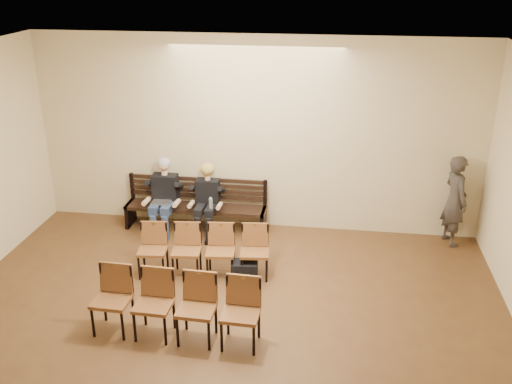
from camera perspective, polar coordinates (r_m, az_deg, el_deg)
room_walls at (r=6.00m, az=-5.89°, el=1.47°), size 8.02×10.01×3.51m
bench at (r=10.59m, az=-6.02°, el=-2.53°), size 2.60×0.90×0.45m
seated_man at (r=10.44m, az=-9.18°, el=-0.37°), size 0.56×0.78×1.35m
seated_woman at (r=10.27m, az=-4.91°, el=-1.02°), size 0.51×0.71×1.19m
laptop at (r=10.37m, az=-9.49°, el=-1.18°), size 0.38×0.32×0.24m
water_bottle at (r=10.06m, az=-4.52°, el=-1.77°), size 0.07×0.07×0.21m
bag at (r=8.97m, az=-1.15°, el=-7.85°), size 0.43×0.31×0.30m
passerby at (r=10.32m, az=19.36°, el=-0.18°), size 0.64×0.78×1.85m
chair_row_front at (r=8.97m, az=-5.29°, el=-5.96°), size 2.08×0.67×0.84m
chair_row_back at (r=7.62m, az=-8.12°, el=-11.38°), size 2.23×0.57×0.91m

